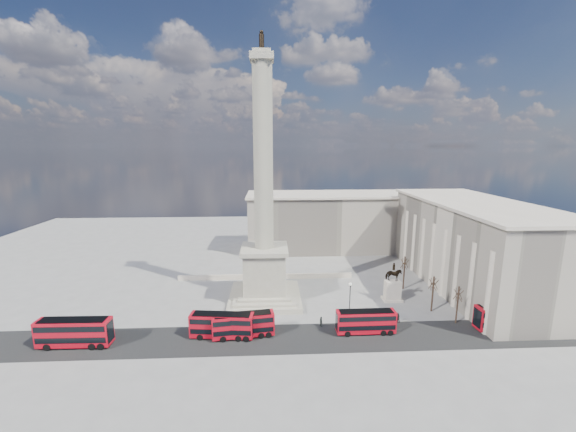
# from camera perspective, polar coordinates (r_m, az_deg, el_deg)

# --- Properties ---
(ground) EXTENTS (180.00, 180.00, 0.00)m
(ground) POSITION_cam_1_polar(r_m,az_deg,el_deg) (68.25, -3.79, -14.97)
(ground) COLOR gray
(ground) RESTS_ON ground
(asphalt_road) EXTENTS (120.00, 9.00, 0.01)m
(asphalt_road) POSITION_cam_1_polar(r_m,az_deg,el_deg) (59.53, 1.15, -19.15)
(asphalt_road) COLOR #252525
(asphalt_road) RESTS_ON ground
(nelsons_column) EXTENTS (14.00, 14.00, 49.85)m
(nelsons_column) POSITION_cam_1_polar(r_m,az_deg,el_deg) (68.44, -3.86, -3.34)
(nelsons_column) COLOR #A9A38D
(nelsons_column) RESTS_ON ground
(balustrade_wall) EXTENTS (40.00, 0.60, 1.10)m
(balustrade_wall) POSITION_cam_1_polar(r_m,az_deg,el_deg) (82.71, -3.61, -9.74)
(balustrade_wall) COLOR beige
(balustrade_wall) RESTS_ON ground
(building_east) EXTENTS (19.00, 46.00, 18.60)m
(building_east) POSITION_cam_1_polar(r_m,az_deg,el_deg) (86.08, 27.84, -4.08)
(building_east) COLOR beige
(building_east) RESTS_ON ground
(building_northeast) EXTENTS (51.00, 17.00, 16.60)m
(building_northeast) POSITION_cam_1_polar(r_m,az_deg,el_deg) (105.21, 7.47, -0.82)
(building_northeast) COLOR beige
(building_northeast) RESTS_ON ground
(red_bus_a) EXTENTS (10.23, 3.41, 4.07)m
(red_bus_a) POSITION_cam_1_polar(r_m,az_deg,el_deg) (59.64, -10.56, -16.94)
(red_bus_a) COLOR #B40918
(red_bus_a) RESTS_ON ground
(red_bus_b) EXTENTS (10.02, 3.53, 3.98)m
(red_bus_b) POSITION_cam_1_polar(r_m,az_deg,el_deg) (59.36, -7.18, -17.03)
(red_bus_b) COLOR #B40918
(red_bus_b) RESTS_ON ground
(red_bus_c) EXTENTS (9.60, 2.36, 3.88)m
(red_bus_c) POSITION_cam_1_polar(r_m,az_deg,el_deg) (61.31, 12.51, -16.30)
(red_bus_c) COLOR #B40918
(red_bus_c) RESTS_ON ground
(red_bus_d) EXTENTS (10.54, 3.02, 4.23)m
(red_bus_d) POSITION_cam_1_polar(r_m,az_deg,el_deg) (71.08, 31.88, -13.66)
(red_bus_d) COLOR #B40918
(red_bus_d) RESTS_ON ground
(red_bus_e) EXTENTS (10.92, 2.77, 4.41)m
(red_bus_e) POSITION_cam_1_polar(r_m,az_deg,el_deg) (65.10, -31.20, -15.77)
(red_bus_e) COLOR #B40918
(red_bus_e) RESTS_ON ground
(victorian_lamp) EXTENTS (0.49, 0.49, 5.75)m
(victorian_lamp) POSITION_cam_1_polar(r_m,az_deg,el_deg) (66.95, 9.98, -12.48)
(victorian_lamp) COLOR black
(victorian_lamp) RESTS_ON ground
(equestrian_statue) EXTENTS (3.71, 2.78, 7.79)m
(equestrian_statue) POSITION_cam_1_polar(r_m,az_deg,el_deg) (73.96, 16.55, -11.02)
(equestrian_statue) COLOR beige
(equestrian_statue) RESTS_ON ground
(bare_tree_near) EXTENTS (1.61, 1.61, 7.04)m
(bare_tree_near) POSITION_cam_1_polar(r_m,az_deg,el_deg) (67.97, 25.85, -11.13)
(bare_tree_near) COLOR #332319
(bare_tree_near) RESTS_ON ground
(bare_tree_mid) EXTENTS (1.87, 1.87, 7.09)m
(bare_tree_mid) POSITION_cam_1_polar(r_m,az_deg,el_deg) (70.81, 22.47, -9.93)
(bare_tree_mid) COLOR #332319
(bare_tree_mid) RESTS_ON ground
(bare_tree_far) EXTENTS (1.85, 1.85, 7.56)m
(bare_tree_far) POSITION_cam_1_polar(r_m,az_deg,el_deg) (79.21, 18.35, -7.11)
(bare_tree_far) COLOR #332319
(bare_tree_far) RESTS_ON ground
(pedestrian_walking) EXTENTS (0.67, 0.56, 1.57)m
(pedestrian_walking) POSITION_cam_1_polar(r_m,az_deg,el_deg) (64.48, 13.72, -16.16)
(pedestrian_walking) COLOR black
(pedestrian_walking) RESTS_ON ground
(pedestrian_standing) EXTENTS (0.86, 0.67, 1.75)m
(pedestrian_standing) POSITION_cam_1_polar(r_m,az_deg,el_deg) (66.43, 17.30, -15.42)
(pedestrian_standing) COLOR black
(pedestrian_standing) RESTS_ON ground
(pedestrian_crossing) EXTENTS (0.62, 1.12, 1.80)m
(pedestrian_crossing) POSITION_cam_1_polar(r_m,az_deg,el_deg) (62.59, 5.37, -16.64)
(pedestrian_crossing) COLOR black
(pedestrian_crossing) RESTS_ON ground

